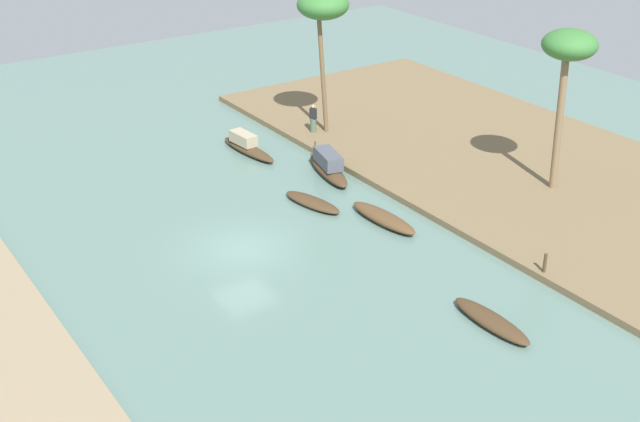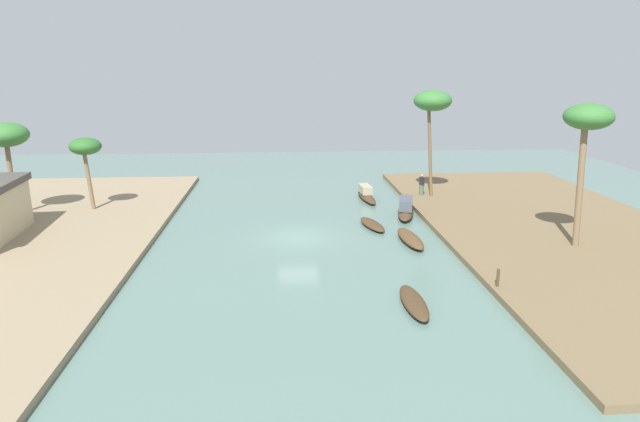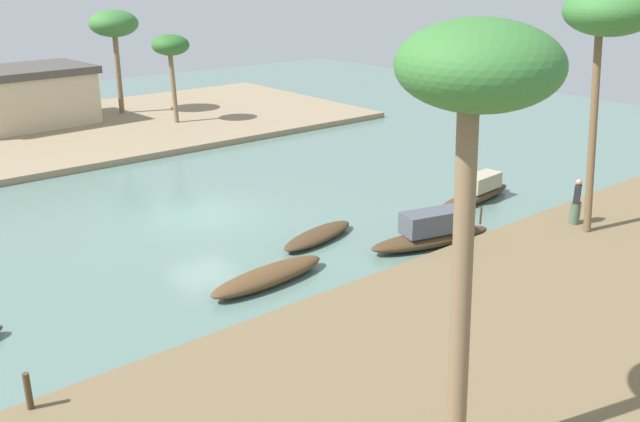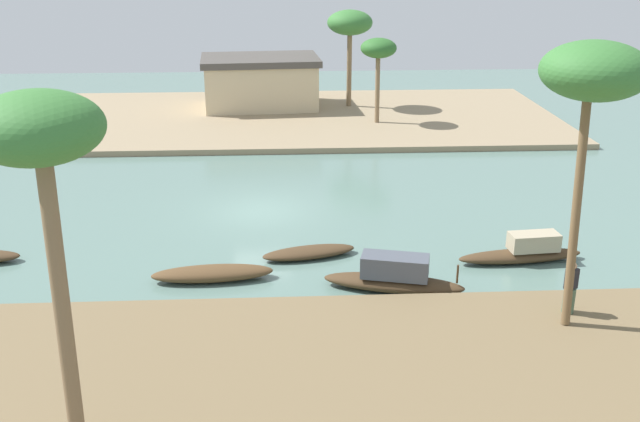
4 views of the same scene
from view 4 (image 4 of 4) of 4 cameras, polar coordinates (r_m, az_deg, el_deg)
river_water at (r=31.17m, az=-4.63°, el=0.00°), size 69.89×69.89×0.00m
riverbank_right at (r=46.97m, az=-4.18°, el=7.28°), size 36.83×15.79×0.32m
sampan_foreground at (r=26.55m, az=-0.88°, el=-3.26°), size 3.58×1.71×0.39m
sampan_with_red_awning at (r=27.14m, az=15.74°, el=-3.07°), size 4.65×1.29×1.07m
sampan_open_hull at (r=25.05m, az=-8.43°, el=-4.86°), size 4.19×1.31×0.51m
sampan_upstream_small at (r=24.13m, az=5.83°, el=-5.18°), size 4.79×2.18×1.24m
person_on_near_bank at (r=23.13m, az=19.01°, el=-5.97°), size 0.48×0.48×1.65m
palm_tree_left_near at (r=14.89m, az=-21.18°, el=4.95°), size 2.58×2.58×7.97m
palm_tree_left_far at (r=20.64m, az=20.70°, el=9.90°), size 2.87×2.87×8.15m
palm_tree_right_tall at (r=48.81m, az=2.36°, el=14.43°), size 2.96×2.96×6.31m
palm_tree_right_short at (r=44.52m, az=4.61°, el=12.46°), size 2.16×2.16×5.09m
riverside_building at (r=49.26m, az=-4.69°, el=10.09°), size 8.04×5.71×3.33m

